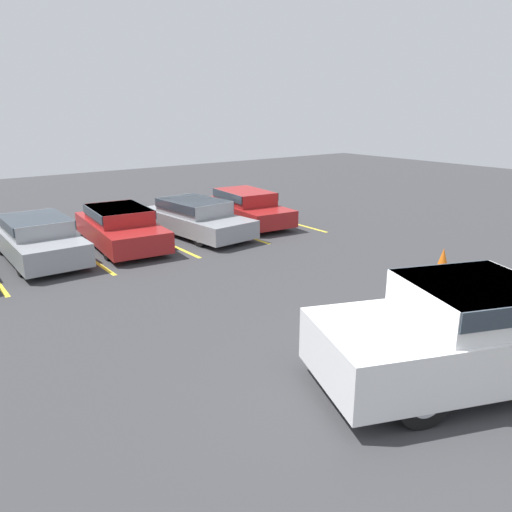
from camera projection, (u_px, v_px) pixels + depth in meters
The scene contains 12 objects.
ground_plane at pixel (416, 387), 7.91m from camera, with size 60.00×60.00×0.00m, color #38383A.
stall_stripe_c at pixel (82, 253), 15.21m from camera, with size 0.12×5.34×0.01m, color yellow.
stall_stripe_d at pixel (159, 240), 16.71m from camera, with size 0.12×5.34×0.01m, color yellow.
stall_stripe_e at pixel (224, 229), 18.21m from camera, with size 0.12×5.34×0.01m, color yellow.
stall_stripe_f at pixel (279, 219), 19.71m from camera, with size 0.12×5.34×0.01m, color yellow.
pickup_truck at pixel (486, 330), 7.97m from camera, with size 5.93×3.98×1.68m.
parked_sedan_b at pixel (38, 237), 14.39m from camera, with size 1.81×4.35×1.24m.
parked_sedan_c at pixel (120, 226), 15.83m from camera, with size 2.23×4.63×1.23m.
parked_sedan_d at pixel (195, 216), 17.20m from camera, with size 2.20×4.72×1.22m.
parked_sedan_e at pixel (246, 206), 18.89m from camera, with size 2.12×4.52×1.25m.
traffic_cone at pixel (443, 262), 13.24m from camera, with size 0.51×0.51×0.70m.
wheel_stop_curb at pixel (82, 226), 18.36m from camera, with size 1.80×0.20×0.14m, color #B7B2A8.
Camera 1 is at (-6.23, -4.05, 4.27)m, focal length 35.00 mm.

